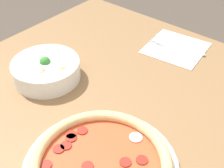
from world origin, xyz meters
TOP-DOWN VIEW (x-y plane):
  - dining_table at (0.00, 0.00)m, footprint 1.35×0.85m
  - pizza at (0.01, -0.20)m, footprint 0.34×0.34m
  - bowl at (0.15, 0.14)m, footprint 0.20×0.20m
  - napkin at (0.54, -0.07)m, footprint 0.21×0.21m
  - fork at (0.51, -0.07)m, footprint 0.02×0.18m
  - knife at (0.56, -0.08)m, footprint 0.03×0.20m

SIDE VIEW (x-z plane):
  - dining_table at x=0.00m, z-range 0.27..1.02m
  - napkin at x=0.54m, z-range 0.75..0.75m
  - knife at x=0.56m, z-range 0.75..0.76m
  - fork at x=0.51m, z-range 0.75..0.76m
  - pizza at x=0.01m, z-range 0.75..0.79m
  - bowl at x=0.15m, z-range 0.75..0.82m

